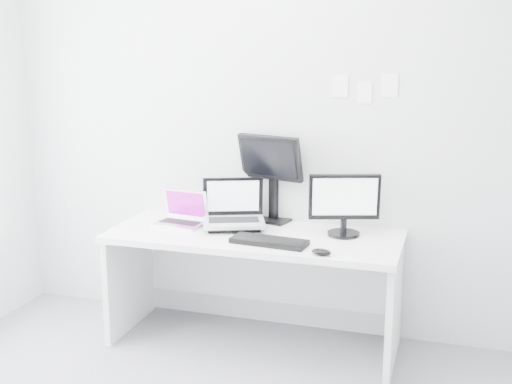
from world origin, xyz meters
TOP-DOWN VIEW (x-y plane):
  - back_wall at (0.00, 1.60)m, footprint 3.60×0.00m
  - desk at (0.00, 1.25)m, footprint 1.80×0.70m
  - macbook at (-0.51, 1.29)m, footprint 0.34×0.27m
  - speaker at (-0.39, 1.54)m, footprint 0.11×0.11m
  - dell_laptop at (-0.15, 1.31)m, footprint 0.47×0.42m
  - rear_monitor at (0.03, 1.55)m, footprint 0.46×0.26m
  - samsung_monitor at (0.53, 1.38)m, footprint 0.47×0.32m
  - keyboard at (0.15, 1.08)m, footprint 0.46×0.20m
  - mouse at (0.48, 0.96)m, footprint 0.12×0.09m
  - wall_note_0 at (0.45, 1.59)m, footprint 0.10×0.00m
  - wall_note_1 at (0.60, 1.59)m, footprint 0.09×0.00m
  - wall_note_2 at (0.75, 1.59)m, footprint 0.10×0.00m

SIDE VIEW (x-z plane):
  - desk at x=0.00m, z-range 0.00..0.73m
  - keyboard at x=0.15m, z-range 0.73..0.76m
  - mouse at x=0.48m, z-range 0.73..0.77m
  - speaker at x=-0.39m, z-range 0.73..0.92m
  - macbook at x=-0.51m, z-range 0.73..0.97m
  - dell_laptop at x=-0.15m, z-range 0.73..1.05m
  - samsung_monitor at x=0.53m, z-range 0.73..1.13m
  - rear_monitor at x=0.03m, z-range 0.73..1.32m
  - back_wall at x=0.00m, z-range -0.45..3.15m
  - wall_note_1 at x=0.60m, z-range 1.52..1.65m
  - wall_note_0 at x=0.45m, z-range 1.55..1.69m
  - wall_note_2 at x=0.75m, z-range 1.56..1.70m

